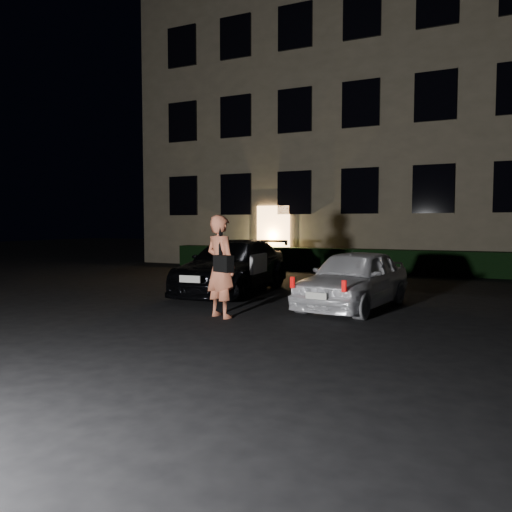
% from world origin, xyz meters
% --- Properties ---
extents(ground, '(80.00, 80.00, 0.00)m').
position_xyz_m(ground, '(0.00, 0.00, 0.00)').
color(ground, black).
rests_on(ground, ground).
extents(building, '(20.00, 8.11, 12.00)m').
position_xyz_m(building, '(-0.00, 14.99, 6.00)').
color(building, '#716751').
rests_on(building, ground).
extents(hedge, '(15.00, 0.70, 0.85)m').
position_xyz_m(hedge, '(0.00, 10.50, 0.42)').
color(hedge, black).
rests_on(hedge, ground).
extents(sedan, '(2.31, 4.83, 1.35)m').
position_xyz_m(sedan, '(-1.59, 3.81, 0.67)').
color(sedan, black).
rests_on(sedan, ground).
extents(hatch, '(1.95, 3.81, 1.24)m').
position_xyz_m(hatch, '(1.86, 2.70, 0.62)').
color(hatch, white).
rests_on(hatch, ground).
extents(man, '(0.83, 0.71, 1.94)m').
position_xyz_m(man, '(-0.15, 0.57, 0.97)').
color(man, '#E87A54').
rests_on(man, ground).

